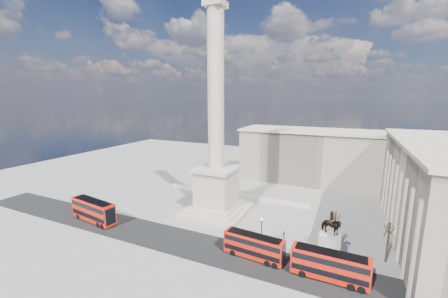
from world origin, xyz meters
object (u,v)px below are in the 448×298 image
equestrian_statue (330,243)px  pedestrian_walking (334,262)px  victorian_lamp (261,232)px  pedestrian_crossing (284,235)px  red_bus_a (94,210)px  pedestrian_standing (314,256)px  red_bus_c (330,265)px  nelsons_column (216,158)px  red_bus_b (254,246)px

equestrian_statue → pedestrian_walking: 2.86m
victorian_lamp → pedestrian_crossing: size_ratio=4.12×
red_bus_a → pedestrian_standing: 45.45m
red_bus_a → pedestrian_crossing: 40.32m
red_bus_c → equestrian_statue: equestrian_statue is taller
red_bus_a → pedestrian_walking: bearing=12.7°
nelsons_column → equestrian_statue: 29.11m
nelsons_column → victorian_lamp: size_ratio=7.82×
victorian_lamp → equestrian_statue: size_ratio=0.73×
red_bus_b → pedestrian_crossing: red_bus_b is taller
equestrian_statue → pedestrian_standing: (-2.18, -1.12, -2.20)m
red_bus_c → pedestrian_walking: (0.49, 3.59, -1.44)m
pedestrian_walking → red_bus_a: bearing=160.8°
equestrian_statue → pedestrian_crossing: (-8.30, 4.03, -2.27)m
nelsons_column → pedestrian_standing: (23.36, -11.00, -12.07)m
red_bus_b → pedestrian_walking: 12.77m
pedestrian_standing → pedestrian_crossing: size_ratio=1.09×
equestrian_statue → nelsons_column: bearing=158.9°
pedestrian_crossing → pedestrian_walking: bearing=-129.8°
red_bus_a → pedestrian_standing: size_ratio=7.20×
red_bus_b → victorian_lamp: 2.81m
nelsons_column → pedestrian_standing: size_ratio=29.53×
nelsons_column → red_bus_b: (14.11, -14.41, -10.75)m
red_bus_b → victorian_lamp: size_ratio=1.63×
red_bus_a → victorian_lamp: bearing=13.3°
red_bus_a → red_bus_b: bearing=9.8°
red_bus_a → red_bus_c: bearing=8.5°
red_bus_a → red_bus_b: size_ratio=1.17×
red_bus_b → nelsons_column: bearing=139.3°
red_bus_c → equestrian_statue: size_ratio=1.26×
victorian_lamp → pedestrian_standing: bearing=7.5°
red_bus_b → pedestrian_crossing: bearing=74.8°
red_bus_b → equestrian_statue: equestrian_statue is taller
nelsons_column → red_bus_b: size_ratio=4.81×
pedestrian_standing → pedestrian_crossing: bearing=-77.2°
red_bus_b → red_bus_c: size_ratio=0.95×
red_bus_b → red_bus_c: 11.90m
nelsons_column → pedestrian_walking: 31.28m
pedestrian_walking → nelsons_column: bearing=132.4°
red_bus_c → pedestrian_walking: size_ratio=6.21×
red_bus_b → pedestrian_crossing: size_ratio=6.69×
victorian_lamp → red_bus_b: bearing=-103.5°
red_bus_a → pedestrian_standing: bearing=13.7°
red_bus_a → red_bus_c: size_ratio=1.11×
red_bus_c → pedestrian_walking: bearing=83.6°
red_bus_a → victorian_lamp: victorian_lamp is taller
red_bus_c → pedestrian_standing: bearing=124.1°
equestrian_statue → pedestrian_standing: equestrian_statue is taller
red_bus_c → victorian_lamp: (-11.34, 2.94, 1.44)m
nelsons_column → pedestrian_crossing: (17.25, -5.85, -12.14)m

